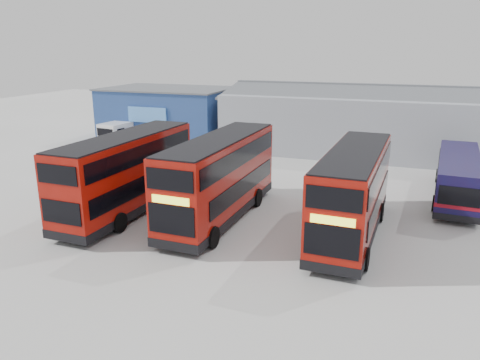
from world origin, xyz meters
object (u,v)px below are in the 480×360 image
single_decker_blue (457,178)px  panel_van (124,132)px  maintenance_shed (400,122)px  double_decker_centre (220,179)px  double_decker_left (127,175)px  office_block (169,113)px  double_decker_right (353,194)px

single_decker_blue → panel_van: size_ratio=1.90×
maintenance_shed → double_decker_centre: 22.86m
double_decker_left → double_decker_centre: bearing=-169.0°
office_block → double_decker_right: (20.47, -19.17, -0.40)m
maintenance_shed → double_decker_left: bearing=-122.0°
single_decker_blue → double_decker_left: bearing=30.5°
panel_van → maintenance_shed: bearing=21.9°
double_decker_left → single_decker_blue: double_decker_left is taller
maintenance_shed → panel_van: size_ratio=5.66×
double_decker_left → double_decker_right: 12.29m
office_block → double_decker_left: bearing=-67.7°
office_block → single_decker_blue: size_ratio=1.20×
double_decker_left → single_decker_blue: size_ratio=1.04×
office_block → single_decker_blue: bearing=-23.3°
maintenance_shed → double_decker_right: size_ratio=2.92×
office_block → double_decker_centre: office_block is taller
maintenance_shed → double_decker_right: 21.23m
double_decker_left → panel_van: 19.41m
maintenance_shed → single_decker_blue: maintenance_shed is taller
double_decker_centre → maintenance_shed: bearing=69.2°
office_block → double_decker_centre: size_ratio=1.15×
maintenance_shed → double_decker_centre: size_ratio=2.84×
maintenance_shed → single_decker_blue: 13.74m
double_decker_left → maintenance_shed: bearing=-120.6°
double_decker_right → single_decker_blue: (5.37, 8.04, -0.82)m
double_decker_left → panel_van: double_decker_left is taller
panel_van → double_decker_centre: bearing=-35.2°
single_decker_blue → double_decker_right: bearing=59.8°
office_block → single_decker_blue: 28.16m
office_block → double_decker_centre: (13.44, -19.19, -0.33)m
double_decker_left → panel_van: (-10.85, 16.06, -0.97)m
office_block → maintenance_shed: maintenance_shed is taller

